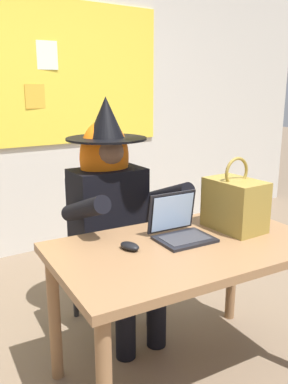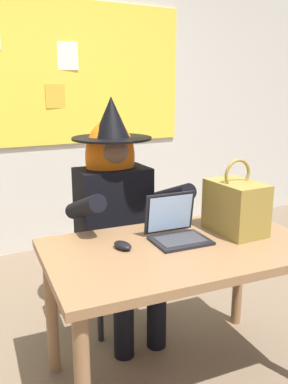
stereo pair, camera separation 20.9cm
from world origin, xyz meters
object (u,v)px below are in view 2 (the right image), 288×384
Objects in this scene: person_costumed at (117,202)px; laptop at (176,229)px; desk_main at (181,265)px; handbag at (236,207)px; chair_at_desk at (110,240)px; computer_mouse at (123,245)px.

person_costumed reaches higher than laptop.
handbag is at bearing 5.75° from desk_main.
laptop is at bearing 75.51° from desk_main.
chair_at_desk is (-0.06, 0.73, -0.11)m from desk_main.
laptop is at bearing 8.21° from chair_at_desk.
desk_main is at bearing -100.73° from laptop.
laptop is (0.02, 0.09, 0.14)m from desk_main.
chair_at_desk reaches higher than computer_mouse.
desk_main is 12.54× the size of computer_mouse.
desk_main is 3.45× the size of handbag.
computer_mouse is at bearing -16.58° from chair_at_desk.
computer_mouse is (-0.20, -0.51, -0.05)m from person_costumed.
chair_at_desk reaches higher than desk_main.
laptop is (0.08, -0.52, -0.02)m from person_costumed.
computer_mouse is at bearing -177.47° from laptop.
laptop reaches higher than desk_main.
desk_main is at bearing -174.25° from handbag.
desk_main is 0.41m from handbag.
handbag is (0.60, -0.06, 0.12)m from computer_mouse.
computer_mouse is (-0.26, 0.09, 0.11)m from desk_main.
chair_at_desk is 3.26× the size of laptop.
computer_mouse is (-0.28, 0.01, -0.03)m from laptop.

